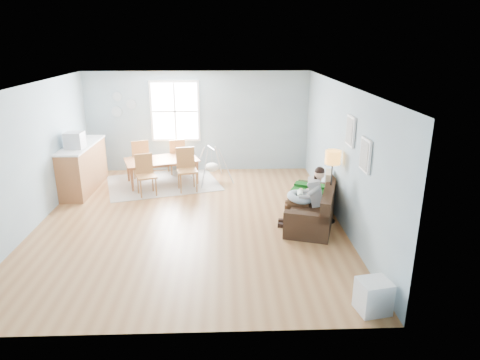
{
  "coord_description": "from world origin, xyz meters",
  "views": [
    {
      "loc": [
        0.72,
        -8.02,
        3.54
      ],
      "look_at": [
        1.0,
        -0.45,
        1.0
      ],
      "focal_mm": 32.0,
      "sensor_mm": 36.0,
      "label": 1
    }
  ],
  "objects_px": {
    "storage_cube": "(373,296)",
    "dining_table": "(163,171)",
    "chair_sw": "(145,172)",
    "chair_ne": "(177,154)",
    "chair_nw": "(140,156)",
    "father": "(308,195)",
    "monitor": "(74,140)",
    "chair_se": "(186,166)",
    "counter": "(83,167)",
    "floor_lamp": "(333,163)",
    "baby_swing": "(212,166)",
    "toddler": "(313,188)",
    "sofa": "(315,209)"
  },
  "relations": [
    {
      "from": "sofa",
      "to": "dining_table",
      "type": "relative_size",
      "value": 1.17
    },
    {
      "from": "sofa",
      "to": "chair_se",
      "type": "bearing_deg",
      "value": 143.24
    },
    {
      "from": "floor_lamp",
      "to": "dining_table",
      "type": "bearing_deg",
      "value": 145.51
    },
    {
      "from": "monitor",
      "to": "baby_swing",
      "type": "xyz_separation_m",
      "value": [
        3.08,
        0.86,
        -0.92
      ]
    },
    {
      "from": "dining_table",
      "to": "chair_nw",
      "type": "bearing_deg",
      "value": 123.83
    },
    {
      "from": "floor_lamp",
      "to": "storage_cube",
      "type": "xyz_separation_m",
      "value": [
        -0.11,
        -2.97,
        -0.99
      ]
    },
    {
      "from": "chair_nw",
      "to": "floor_lamp",
      "type": "bearing_deg",
      "value": -35.01
    },
    {
      "from": "storage_cube",
      "to": "counter",
      "type": "xyz_separation_m",
      "value": [
        -5.39,
        5.11,
        0.34
      ]
    },
    {
      "from": "chair_se",
      "to": "chair_ne",
      "type": "relative_size",
      "value": 1.06
    },
    {
      "from": "chair_sw",
      "to": "floor_lamp",
      "type": "bearing_deg",
      "value": -23.8
    },
    {
      "from": "father",
      "to": "floor_lamp",
      "type": "xyz_separation_m",
      "value": [
        0.5,
        0.23,
        0.56
      ]
    },
    {
      "from": "dining_table",
      "to": "chair_se",
      "type": "bearing_deg",
      "value": -55.28
    },
    {
      "from": "father",
      "to": "counter",
      "type": "bearing_deg",
      "value": 154.69
    },
    {
      "from": "baby_swing",
      "to": "father",
      "type": "bearing_deg",
      "value": -56.03
    },
    {
      "from": "toddler",
      "to": "baby_swing",
      "type": "xyz_separation_m",
      "value": [
        -2.1,
        2.42,
        -0.25
      ]
    },
    {
      "from": "dining_table",
      "to": "chair_ne",
      "type": "relative_size",
      "value": 1.83
    },
    {
      "from": "toddler",
      "to": "chair_ne",
      "type": "height_order",
      "value": "chair_ne"
    },
    {
      "from": "floor_lamp",
      "to": "storage_cube",
      "type": "height_order",
      "value": "floor_lamp"
    },
    {
      "from": "father",
      "to": "sofa",
      "type": "bearing_deg",
      "value": 48.23
    },
    {
      "from": "father",
      "to": "chair_ne",
      "type": "height_order",
      "value": "father"
    },
    {
      "from": "chair_ne",
      "to": "chair_nw",
      "type": "bearing_deg",
      "value": -163.3
    },
    {
      "from": "monitor",
      "to": "chair_se",
      "type": "bearing_deg",
      "value": 6.26
    },
    {
      "from": "sofa",
      "to": "chair_ne",
      "type": "relative_size",
      "value": 2.14
    },
    {
      "from": "father",
      "to": "chair_sw",
      "type": "height_order",
      "value": "father"
    },
    {
      "from": "chair_ne",
      "to": "toddler",
      "type": "bearing_deg",
      "value": -45.29
    },
    {
      "from": "storage_cube",
      "to": "dining_table",
      "type": "xyz_separation_m",
      "value": [
        -3.55,
        5.49,
        0.08
      ]
    },
    {
      "from": "storage_cube",
      "to": "chair_sw",
      "type": "bearing_deg",
      "value": 129.16
    },
    {
      "from": "dining_table",
      "to": "chair_sw",
      "type": "height_order",
      "value": "chair_sw"
    },
    {
      "from": "sofa",
      "to": "counter",
      "type": "bearing_deg",
      "value": 157.66
    },
    {
      "from": "chair_nw",
      "to": "counter",
      "type": "height_order",
      "value": "counter"
    },
    {
      "from": "chair_nw",
      "to": "baby_swing",
      "type": "bearing_deg",
      "value": -11.88
    },
    {
      "from": "counter",
      "to": "baby_swing",
      "type": "bearing_deg",
      "value": 8.83
    },
    {
      "from": "toddler",
      "to": "baby_swing",
      "type": "bearing_deg",
      "value": 130.96
    },
    {
      "from": "chair_nw",
      "to": "counter",
      "type": "bearing_deg",
      "value": -143.85
    },
    {
      "from": "sofa",
      "to": "baby_swing",
      "type": "bearing_deg",
      "value": 128.98
    },
    {
      "from": "sofa",
      "to": "chair_ne",
      "type": "distance_m",
      "value": 4.52
    },
    {
      "from": "storage_cube",
      "to": "dining_table",
      "type": "distance_m",
      "value": 6.54
    },
    {
      "from": "dining_table",
      "to": "monitor",
      "type": "distance_m",
      "value": 2.22
    },
    {
      "from": "counter",
      "to": "floor_lamp",
      "type": "bearing_deg",
      "value": -21.23
    },
    {
      "from": "father",
      "to": "counter",
      "type": "height_order",
      "value": "father"
    },
    {
      "from": "father",
      "to": "chair_se",
      "type": "xyz_separation_m",
      "value": [
        -2.51,
        2.25,
        -0.06
      ]
    },
    {
      "from": "toddler",
      "to": "monitor",
      "type": "bearing_deg",
      "value": 163.25
    },
    {
      "from": "sofa",
      "to": "chair_se",
      "type": "xyz_separation_m",
      "value": [
        -2.71,
        2.03,
        0.32
      ]
    },
    {
      "from": "father",
      "to": "toddler",
      "type": "bearing_deg",
      "value": 65.88
    },
    {
      "from": "toddler",
      "to": "chair_sw",
      "type": "bearing_deg",
      "value": 156.92
    },
    {
      "from": "sofa",
      "to": "father",
      "type": "xyz_separation_m",
      "value": [
        -0.2,
        -0.23,
        0.39
      ]
    },
    {
      "from": "floor_lamp",
      "to": "chair_nw",
      "type": "distance_m",
      "value": 5.29
    },
    {
      "from": "chair_ne",
      "to": "counter",
      "type": "relative_size",
      "value": 0.48
    },
    {
      "from": "chair_sw",
      "to": "counter",
      "type": "xyz_separation_m",
      "value": [
        -1.56,
        0.4,
        0.02
      ]
    },
    {
      "from": "dining_table",
      "to": "chair_se",
      "type": "xyz_separation_m",
      "value": [
        0.65,
        -0.49,
        0.29
      ]
    }
  ]
}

